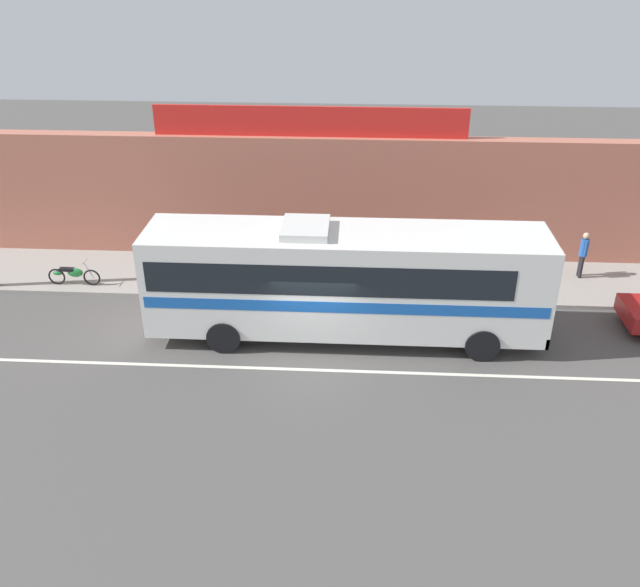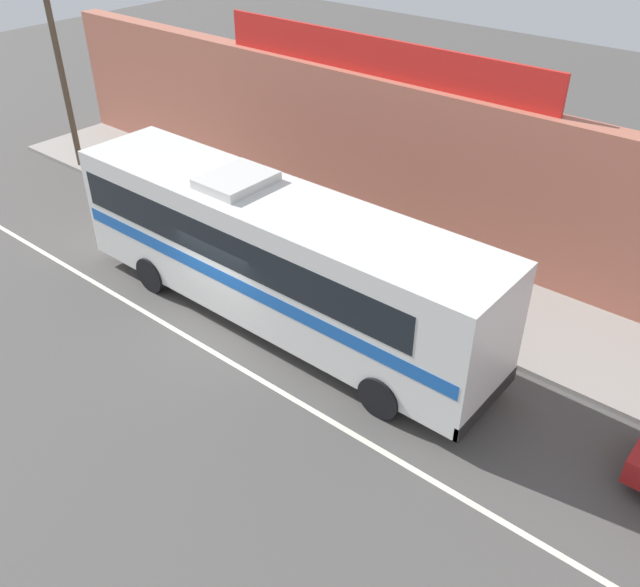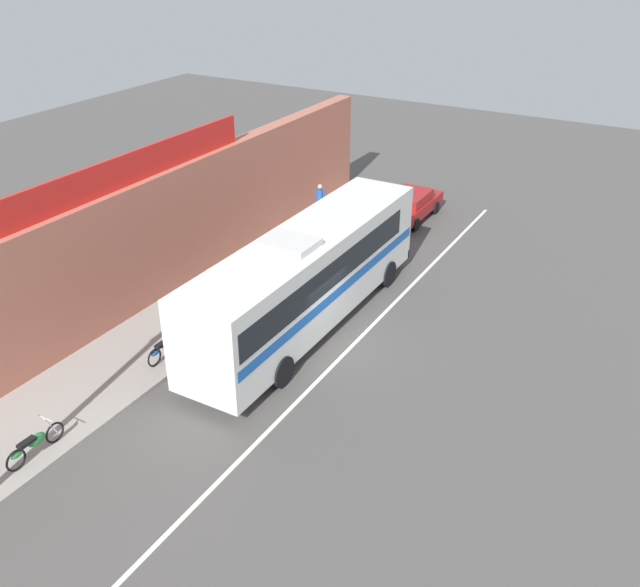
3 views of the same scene
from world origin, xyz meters
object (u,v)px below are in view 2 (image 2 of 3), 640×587
intercity_bus (273,251)px  motorcycle_red (129,171)px  motorcycle_orange (237,214)px  pedestrian_near_shop (334,223)px  utility_pole (57,51)px

intercity_bus → motorcycle_red: 10.25m
intercity_bus → motorcycle_orange: intercity_bus is taller
motorcycle_orange → motorcycle_red: bearing=-178.5°
motorcycle_orange → intercity_bus: bearing=-33.5°
intercity_bus → motorcycle_red: size_ratio=6.40×
pedestrian_near_shop → motorcycle_orange: bearing=-167.6°
pedestrian_near_shop → motorcycle_red: bearing=-174.3°
intercity_bus → utility_pole: utility_pole is taller
intercity_bus → utility_pole: (-12.58, 2.49, 2.34)m
motorcycle_red → pedestrian_near_shop: 8.93m
motorcycle_red → pedestrian_near_shop: bearing=5.7°
pedestrian_near_shop → utility_pole: bearing=-174.6°
intercity_bus → pedestrian_near_shop: size_ratio=7.50×
motorcycle_red → pedestrian_near_shop: (8.87, 0.89, 0.52)m
motorcycle_orange → pedestrian_near_shop: size_ratio=1.14×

